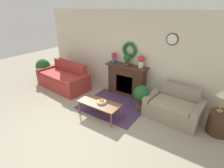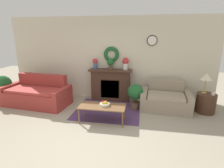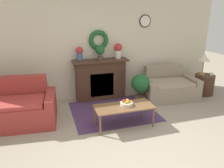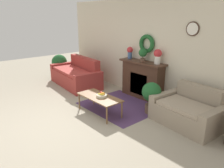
{
  "view_description": "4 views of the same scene",
  "coord_description": "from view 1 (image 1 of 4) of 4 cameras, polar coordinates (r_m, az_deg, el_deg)",
  "views": [
    {
      "loc": [
        2.69,
        -2.13,
        2.76
      ],
      "look_at": [
        0.27,
        1.46,
        0.84
      ],
      "focal_mm": 28.0,
      "sensor_mm": 36.0,
      "label": 1
    },
    {
      "loc": [
        1.07,
        -2.9,
        2.13
      ],
      "look_at": [
        0.32,
        1.47,
        0.87
      ],
      "focal_mm": 28.0,
      "sensor_mm": 36.0,
      "label": 2
    },
    {
      "loc": [
        -1.25,
        -2.64,
        2.16
      ],
      "look_at": [
        0.06,
        1.52,
        0.73
      ],
      "focal_mm": 35.0,
      "sensor_mm": 36.0,
      "label": 3
    },
    {
      "loc": [
        3.95,
        -1.89,
        2.25
      ],
      "look_at": [
        0.17,
        1.4,
        0.66
      ],
      "focal_mm": 35.0,
      "sensor_mm": 36.0,
      "label": 4
    }
  ],
  "objects": [
    {
      "name": "fruit_bowl",
      "position": [
        4.63,
        -3.43,
        -5.69
      ],
      "size": [
        0.25,
        0.25,
        0.12
      ],
      "color": "beige",
      "rests_on": "coffee_table"
    },
    {
      "name": "coffee_table",
      "position": [
        4.69,
        -4.18,
        -6.51
      ],
      "size": [
        1.15,
        0.52,
        0.43
      ],
      "color": "brown",
      "rests_on": "ground_plane"
    },
    {
      "name": "loveseat_right",
      "position": [
        5.02,
        19.53,
        -7.14
      ],
      "size": [
        1.47,
        1.06,
        0.8
      ],
      "rotation": [
        0.0,
        0.0,
        -0.09
      ],
      "color": "gray",
      "rests_on": "ground_plane"
    },
    {
      "name": "ground_plane",
      "position": [
        4.4,
        -14.17,
        -15.76
      ],
      "size": [
        16.0,
        16.0,
        0.0
      ],
      "primitive_type": "plane",
      "color": "#9E937F"
    },
    {
      "name": "couch_left",
      "position": [
        6.67,
        -15.47,
        1.62
      ],
      "size": [
        2.09,
        1.13,
        0.91
      ],
      "rotation": [
        0.0,
        0.0,
        -0.1
      ],
      "color": "#9E332D",
      "rests_on": "ground_plane"
    },
    {
      "name": "wall_back",
      "position": [
        5.79,
        5.37,
        9.79
      ],
      "size": [
        6.8,
        0.18,
        2.7
      ],
      "color": "beige",
      "rests_on": "ground_plane"
    },
    {
      "name": "potted_plant_on_mantel",
      "position": [
        5.59,
        4.93,
        8.24
      ],
      "size": [
        0.23,
        0.23,
        0.35
      ],
      "color": "brown",
      "rests_on": "fireplace"
    },
    {
      "name": "fireplace",
      "position": [
        5.84,
        4.77,
        1.37
      ],
      "size": [
        1.4,
        0.41,
        1.04
      ],
      "color": "#42281C",
      "rests_on": "ground_plane"
    },
    {
      "name": "vase_on_mantel_right",
      "position": [
        5.4,
        9.5,
        7.53
      ],
      "size": [
        0.21,
        0.21,
        0.38
      ],
      "color": "silver",
      "rests_on": "fireplace"
    },
    {
      "name": "floor_rug",
      "position": [
        5.38,
        0.58,
        -6.9
      ],
      "size": [
        1.85,
        1.62,
        0.01
      ],
      "color": "#4C335B",
      "rests_on": "ground_plane"
    },
    {
      "name": "potted_plant_floor_by_couch",
      "position": [
        7.57,
        -21.54,
        5.16
      ],
      "size": [
        0.57,
        0.57,
        0.86
      ],
      "color": "brown",
      "rests_on": "ground_plane"
    },
    {
      "name": "side_table_by_loveseat",
      "position": [
        4.88,
        31.71,
        -10.77
      ],
      "size": [
        0.52,
        0.52,
        0.55
      ],
      "color": "#42281C",
      "rests_on": "ground_plane"
    },
    {
      "name": "vase_on_mantel_left",
      "position": [
        5.86,
        0.65,
        8.92
      ],
      "size": [
        0.17,
        0.17,
        0.34
      ],
      "color": "#3D5684",
      "rests_on": "fireplace"
    },
    {
      "name": "potted_plant_floor_by_loveseat",
      "position": [
        5.02,
        9.59,
        -3.65
      ],
      "size": [
        0.46,
        0.46,
        0.76
      ],
      "color": "brown",
      "rests_on": "ground_plane"
    }
  ]
}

